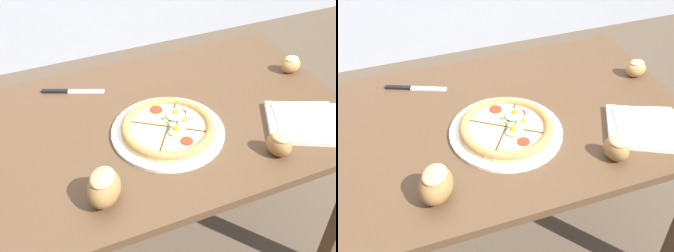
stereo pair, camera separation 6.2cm
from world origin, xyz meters
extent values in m
cube|color=#513823|center=(0.00, 0.00, 0.76)|extent=(1.50, 0.83, 0.03)
cube|color=#513823|center=(0.70, 0.36, 0.37)|extent=(0.06, 0.06, 0.74)
cylinder|color=white|center=(0.09, -0.08, 0.78)|extent=(0.37, 0.37, 0.01)
cylinder|color=tan|center=(0.09, -0.08, 0.79)|extent=(0.31, 0.31, 0.01)
cylinder|color=#E0CC84|center=(0.09, -0.08, 0.80)|extent=(0.26, 0.26, 0.00)
torus|color=#B27A42|center=(0.09, -0.08, 0.80)|extent=(0.31, 0.31, 0.03)
cube|color=#472D19|center=(0.14, -0.11, 0.80)|extent=(0.11, 0.08, 0.00)
cube|color=#472D19|center=(0.13, -0.02, 0.80)|extent=(0.08, 0.11, 0.00)
cube|color=#472D19|center=(0.03, -0.04, 0.80)|extent=(0.11, 0.08, 0.00)
cube|color=#472D19|center=(0.05, -0.13, 0.80)|extent=(0.08, 0.11, 0.00)
cylinder|color=red|center=(0.16, -0.03, 0.80)|extent=(0.03, 0.03, 0.00)
cylinder|color=red|center=(0.09, 0.02, 0.80)|extent=(0.04, 0.04, 0.00)
cylinder|color=red|center=(0.11, -0.16, 0.80)|extent=(0.04, 0.04, 0.00)
ellipsoid|color=white|center=(0.15, -0.08, 0.81)|extent=(0.07, 0.05, 0.01)
sphere|color=#F4AD1E|center=(0.15, -0.08, 0.81)|extent=(0.02, 0.02, 0.02)
ellipsoid|color=white|center=(0.10, -0.11, 0.81)|extent=(0.07, 0.06, 0.01)
sphere|color=orange|center=(0.10, -0.11, 0.82)|extent=(0.02, 0.02, 0.02)
ellipsoid|color=white|center=(0.13, -0.04, 0.81)|extent=(0.09, 0.09, 0.01)
sphere|color=orange|center=(0.13, -0.03, 0.81)|extent=(0.02, 0.02, 0.02)
cylinder|color=#386B23|center=(0.15, 0.00, 0.80)|extent=(0.01, 0.01, 0.00)
cylinder|color=#477A2D|center=(0.09, -0.03, 0.80)|extent=(0.02, 0.02, 0.00)
cylinder|color=#2D5B1E|center=(0.14, -0.07, 0.80)|extent=(0.01, 0.01, 0.00)
cylinder|color=#477A2D|center=(0.10, -0.06, 0.80)|extent=(0.02, 0.02, 0.00)
cylinder|color=#2D5B1E|center=(0.09, 0.03, 0.80)|extent=(0.01, 0.01, 0.00)
cylinder|color=#386B23|center=(0.08, -0.07, 0.80)|extent=(0.01, 0.01, 0.00)
cylinder|color=#2D5B1E|center=(0.09, -0.09, 0.80)|extent=(0.01, 0.01, 0.00)
cube|color=white|center=(0.53, -0.22, 0.78)|extent=(0.31, 0.30, 0.02)
cube|color=white|center=(0.53, -0.22, 0.80)|extent=(0.25, 0.24, 0.02)
ellipsoid|color=olive|center=(0.36, -0.30, 0.81)|extent=(0.09, 0.10, 0.07)
ellipsoid|color=tan|center=(0.36, -0.30, 0.84)|extent=(0.06, 0.07, 0.02)
ellipsoid|color=olive|center=(-0.18, -0.27, 0.82)|extent=(0.14, 0.15, 0.10)
ellipsoid|color=tan|center=(-0.18, -0.27, 0.87)|extent=(0.10, 0.11, 0.03)
ellipsoid|color=#B27F47|center=(0.68, 0.08, 0.81)|extent=(0.09, 0.07, 0.07)
ellipsoid|color=#EAB775|center=(0.68, 0.08, 0.83)|extent=(0.06, 0.05, 0.02)
cube|color=silver|center=(-0.10, 0.26, 0.78)|extent=(0.13, 0.07, 0.01)
cube|color=black|center=(-0.21, 0.30, 0.78)|extent=(0.10, 0.05, 0.01)
camera|label=1|loc=(-0.32, -1.04, 1.68)|focal=45.00mm
camera|label=2|loc=(-0.26, -1.06, 1.68)|focal=45.00mm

